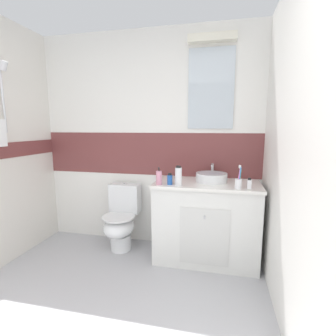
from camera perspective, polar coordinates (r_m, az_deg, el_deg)
name	(u,v)px	position (r m, az deg, el deg)	size (l,w,h in m)	color
ground_plane	(106,310)	(2.31, -14.17, -29.24)	(3.20, 3.48, 0.04)	#B2B2B7
wall_back_tiled	(150,140)	(2.97, -4.17, 6.45)	(3.20, 0.20, 2.50)	white
wall_right_plain	(306,155)	(1.68, 29.40, 2.61)	(0.10, 3.48, 2.50)	white
vanity_cabinet	(206,221)	(2.72, 8.82, -12.04)	(1.08, 0.57, 0.85)	silver
sink_basin	(211,177)	(2.62, 10.02, -2.03)	(0.33, 0.37, 0.17)	white
toilet	(121,219)	(2.98, -10.74, -11.57)	(0.37, 0.50, 0.76)	white
toothbrush_cup	(239,182)	(2.37, 16.01, -3.19)	(0.06, 0.06, 0.23)	white
soap_dispenser	(159,178)	(2.45, -2.11, -2.25)	(0.06, 0.06, 0.18)	pink
lotion_bottle_short	(170,179)	(2.45, 0.42, -2.64)	(0.05, 0.05, 0.11)	#2659B2
mouthwash_bottle	(178,176)	(2.41, 2.43, -1.88)	(0.07, 0.07, 0.20)	white
perfume_flask_small	(249,184)	(2.40, 18.29, -3.45)	(0.04, 0.03, 0.10)	white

